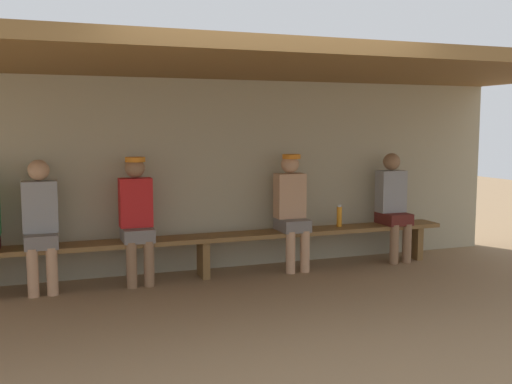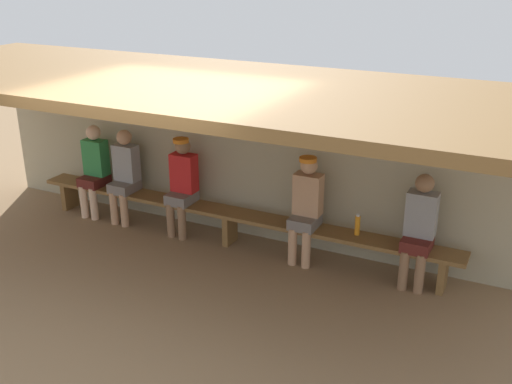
{
  "view_description": "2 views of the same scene",
  "coord_description": "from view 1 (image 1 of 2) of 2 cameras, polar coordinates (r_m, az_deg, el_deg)",
  "views": [
    {
      "loc": [
        -1.63,
        -4.67,
        1.67
      ],
      "look_at": [
        0.49,
        1.17,
        0.97
      ],
      "focal_mm": 41.38,
      "sensor_mm": 36.0,
      "label": 1
    },
    {
      "loc": [
        3.52,
        -4.81,
        3.57
      ],
      "look_at": [
        0.55,
        1.21,
        0.94
      ],
      "focal_mm": 42.45,
      "sensor_mm": 36.0,
      "label": 2
    }
  ],
  "objects": [
    {
      "name": "dugout_roof",
      "position": [
        5.64,
        -3.07,
        12.39
      ],
      "size": [
        8.0,
        2.8,
        0.12
      ],
      "primitive_type": "cube",
      "color": "brown",
      "rests_on": "back_wall"
    },
    {
      "name": "ground_plane",
      "position": [
        5.22,
        -0.64,
        -12.25
      ],
      "size": [
        24.0,
        24.0,
        0.0
      ],
      "primitive_type": "plane",
      "color": "#8C6D4C"
    },
    {
      "name": "back_wall",
      "position": [
        6.89,
        -6.15,
        1.63
      ],
      "size": [
        8.0,
        0.2,
        2.2
      ],
      "primitive_type": "cube",
      "color": "tan",
      "rests_on": "ground"
    },
    {
      "name": "player_middle",
      "position": [
        6.85,
        3.46,
        -1.36
      ],
      "size": [
        0.34,
        0.42,
        1.34
      ],
      "color": "slate",
      "rests_on": "ground"
    },
    {
      "name": "water_bottle_blue",
      "position": [
        7.18,
        8.05,
        -2.33
      ],
      "size": [
        0.06,
        0.06,
        0.26
      ],
      "color": "orange",
      "rests_on": "bench"
    },
    {
      "name": "bench",
      "position": [
        6.56,
        -5.14,
        -4.9
      ],
      "size": [
        6.0,
        0.36,
        0.46
      ],
      "color": "brown",
      "rests_on": "ground"
    },
    {
      "name": "player_shirtless_tan",
      "position": [
        6.36,
        -11.47,
        -2.08
      ],
      "size": [
        0.34,
        0.42,
        1.34
      ],
      "color": "slate",
      "rests_on": "ground"
    },
    {
      "name": "player_in_red",
      "position": [
        7.49,
        13.12,
        -0.97
      ],
      "size": [
        0.34,
        0.42,
        1.34
      ],
      "color": "#591E19",
      "rests_on": "ground"
    },
    {
      "name": "player_rightmost",
      "position": [
        6.3,
        -20.11,
        -2.58
      ],
      "size": [
        0.34,
        0.42,
        1.34
      ],
      "color": "slate",
      "rests_on": "ground"
    }
  ]
}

